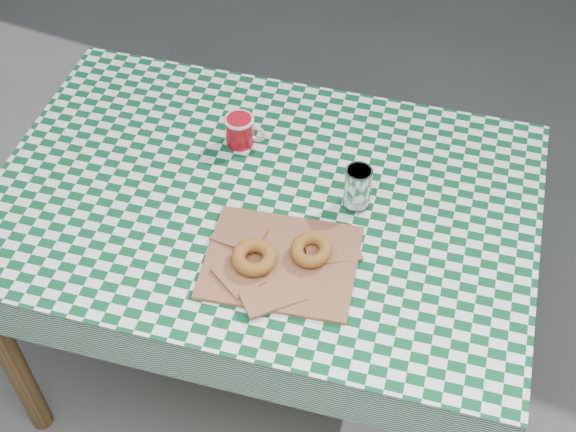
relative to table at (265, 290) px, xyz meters
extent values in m
plane|color=#4E4E49|center=(0.15, -0.08, -0.38)|extent=(60.00, 60.00, 0.00)
cube|color=brown|center=(0.00, 0.00, 0.00)|extent=(1.40, 1.03, 0.75)
cube|color=#0B4925|center=(0.00, 0.00, 0.38)|extent=(1.42, 1.06, 0.01)
cube|color=#9B6443|center=(0.12, -0.17, 0.39)|extent=(0.38, 0.33, 0.02)
torus|color=#A56E22|center=(0.07, -0.20, 0.42)|extent=(0.14, 0.14, 0.03)
torus|color=#9A5620|center=(0.18, -0.13, 0.41)|extent=(0.13, 0.13, 0.03)
cylinder|color=white|center=(0.22, 0.07, 0.44)|extent=(0.07, 0.07, 0.12)
camera|label=1|loc=(0.55, -1.14, 1.75)|focal=48.28mm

